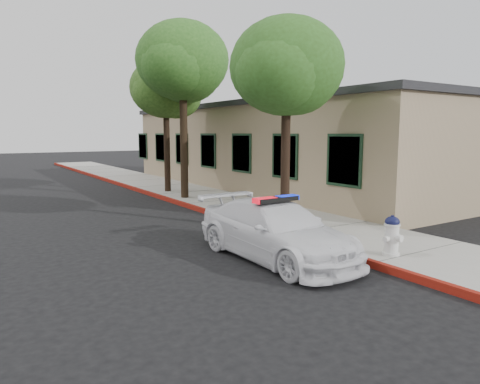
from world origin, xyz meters
name	(u,v)px	position (x,y,z in m)	size (l,w,h in m)	color
ground	(284,240)	(0.00, 0.00, 0.00)	(120.00, 120.00, 0.00)	black
sidewalk	(266,214)	(1.60, 3.00, 0.07)	(3.20, 60.00, 0.15)	gray
red_curb	(228,218)	(0.06, 3.00, 0.08)	(0.14, 60.00, 0.16)	maroon
clapboard_building	(278,146)	(6.69, 9.00, 2.13)	(7.30, 20.89, 4.24)	#9A8364
police_car	(276,230)	(-1.24, -1.25, 0.65)	(1.94, 4.51, 1.41)	white
fire_hydrant	(392,235)	(0.74, -2.82, 0.60)	(0.51, 0.44, 0.89)	silver
street_tree_near	(287,71)	(0.71, 0.86, 4.50)	(3.37, 3.19, 5.84)	black
street_tree_mid	(182,65)	(0.71, 7.57, 5.52)	(3.73, 3.85, 7.12)	black
street_tree_far	(167,91)	(0.94, 9.71, 4.67)	(3.37, 3.18, 6.02)	black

